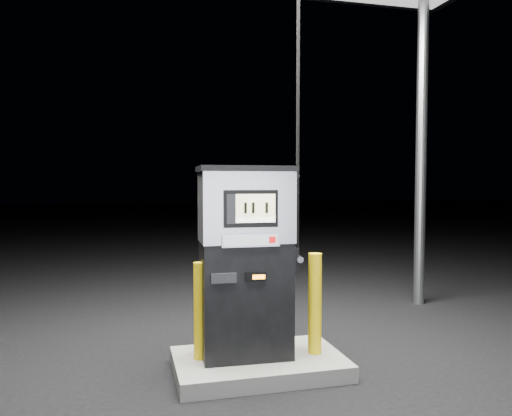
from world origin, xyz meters
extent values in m
plane|color=black|center=(0.00, 0.00, 0.00)|extent=(80.00, 80.00, 0.00)
cube|color=slate|center=(0.00, 0.00, 0.07)|extent=(1.60, 1.00, 0.15)
cylinder|color=gray|center=(3.00, 2.00, 2.25)|extent=(0.16, 0.16, 4.50)
cube|color=black|center=(-0.12, 0.04, 0.70)|extent=(0.85, 0.52, 1.10)
cube|color=#BBBBC3|center=(-0.12, 0.04, 1.58)|extent=(0.87, 0.54, 0.66)
cube|color=black|center=(-0.12, 0.04, 1.94)|extent=(0.91, 0.57, 0.05)
cube|color=black|center=(-0.13, -0.22, 1.58)|extent=(0.49, 0.05, 0.33)
cube|color=beige|center=(-0.09, -0.23, 1.60)|extent=(0.36, 0.02, 0.21)
cube|color=white|center=(-0.09, -0.23, 1.47)|extent=(0.36, 0.02, 0.04)
cube|color=#BBBBC3|center=(-0.13, -0.22, 1.29)|extent=(0.53, 0.05, 0.12)
cube|color=#AFB1B8|center=(-0.13, -0.23, 1.29)|extent=(0.48, 0.02, 0.09)
cube|color=red|center=(0.06, -0.24, 1.29)|extent=(0.06, 0.01, 0.06)
cube|color=black|center=(-0.09, -0.21, 0.96)|extent=(0.19, 0.03, 0.08)
cube|color=orange|center=(-0.06, -0.23, 0.96)|extent=(0.11, 0.01, 0.04)
cube|color=black|center=(-0.38, -0.20, 0.96)|extent=(0.23, 0.03, 0.09)
cube|color=black|center=(0.34, 0.02, 1.07)|extent=(0.09, 0.16, 0.22)
cylinder|color=gray|center=(0.39, 0.02, 1.07)|extent=(0.07, 0.20, 0.06)
cylinder|color=black|center=(0.38, -0.02, 2.54)|extent=(0.03, 0.03, 2.73)
cylinder|color=yellow|center=(-0.55, 0.08, 0.61)|extent=(0.13, 0.13, 0.91)
cylinder|color=yellow|center=(0.55, -0.05, 0.64)|extent=(0.17, 0.17, 0.98)
camera|label=1|loc=(-1.20, -4.53, 1.82)|focal=35.00mm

